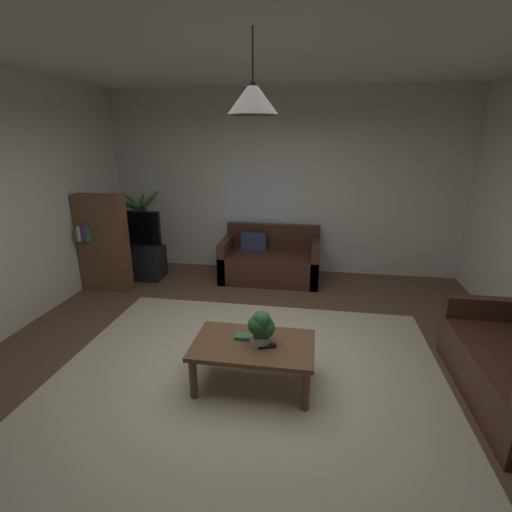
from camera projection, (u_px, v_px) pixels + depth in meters
The scene contains 16 objects.
floor at pixel (251, 368), 3.63m from camera, with size 5.61×5.76×0.02m, color brown.
rug at pixel (247, 379), 3.44m from camera, with size 3.65×3.17×0.01m, color beige.
wall_back at pixel (282, 184), 5.92m from camera, with size 5.73×0.06×2.87m, color silver.
ceiling at pixel (249, 33), 2.75m from camera, with size 5.61×5.76×0.02m, color white.
window_pane at pixel (259, 203), 6.04m from camera, with size 1.24×0.01×1.08m, color white.
couch_under_window at pixel (270, 262), 5.83m from camera, with size 1.50×0.82×0.82m.
coffee_table at pixel (253, 349), 3.29m from camera, with size 1.07×0.66×0.42m.
book_on_table_0 at pixel (243, 336), 3.35m from camera, with size 0.15×0.11×0.03m, color #387247.
remote_on_table_0 at pixel (267, 346), 3.20m from camera, with size 0.05×0.16×0.02m, color black.
remote_on_table_1 at pixel (262, 340), 3.29m from camera, with size 0.05×0.16×0.02m, color black.
potted_plant_on_table at pixel (261, 327), 3.21m from camera, with size 0.23×0.23×0.32m.
tv_stand at pixel (135, 262), 5.90m from camera, with size 0.90×0.44×0.50m, color black.
tv at pixel (131, 229), 5.71m from camera, with size 0.95×0.16×0.58m.
potted_palm_corner at pixel (142, 230), 6.25m from camera, with size 0.79×0.85×1.40m.
bookshelf_corner at pixel (103, 243), 5.30m from camera, with size 0.70×0.31×1.40m.
pendant_lamp at pixel (253, 97), 2.65m from camera, with size 0.38×0.38×0.57m.
Camera 1 is at (0.55, -3.07, 2.15)m, focal length 25.98 mm.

